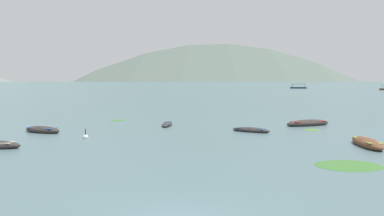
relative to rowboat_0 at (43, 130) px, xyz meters
The scene contains 15 objects.
ground_plane 1483.48m from the rowboat_0, 89.46° to the left, with size 6000.00×6000.00×0.00m, color #476066.
mountain_1 2037.01m from the rowboat_0, 121.00° to the left, with size 759.63×759.63×268.67m, color slate.
mountain_2 1773.64m from the rowboat_0, 109.00° to the left, with size 1463.91×1463.91×468.63m, color slate.
mountain_3 1592.18m from the rowboat_0, 94.82° to the left, with size 1441.54×1441.54×560.18m, color #56665B.
mountain_4 2035.39m from the rowboat_0, 78.65° to the left, with size 1306.66×1306.66×325.06m, color slate.
rowboat_0 is the anchor object (origin of this frame).
rowboat_1 10.60m from the rowboat_0, 31.94° to the left, with size 1.08×3.34×0.39m.
rowboat_2 16.75m from the rowboat_0, ahead, with size 3.25×2.03×0.46m.
rowboat_3 23.81m from the rowboat_0, ahead, with size 1.41×3.89×0.67m.
rowboat_5 23.08m from the rowboat_0, 18.55° to the left, with size 4.62×3.29×0.69m.
ferry_1 161.39m from the rowboat_0, 74.07° to the left, with size 7.74×3.29×2.54m.
mooring_buoy 5.19m from the rowboat_0, 26.03° to the right, with size 0.39×0.39×0.81m.
weed_patch_0 9.51m from the rowboat_0, 70.70° to the left, with size 1.52×1.55×0.14m, color #38662D.
weed_patch_2 22.52m from the rowboat_0, 21.52° to the right, with size 3.33×2.45×0.14m, color #38662D.
weed_patch_3 22.05m from the rowboat_0, 11.20° to the left, with size 1.36×1.45×0.14m, color #477033.
Camera 1 is at (1.66, -9.57, 4.18)m, focal length 33.07 mm.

